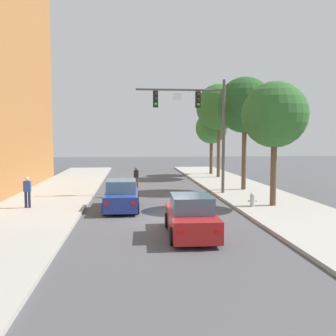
% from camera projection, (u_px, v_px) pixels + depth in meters
% --- Properties ---
extents(ground_plane, '(120.00, 120.00, 0.00)m').
position_uv_depth(ground_plane, '(164.00, 218.00, 17.62)').
color(ground_plane, '#4C4C51').
extents(sidewalk_left, '(5.00, 60.00, 0.15)m').
position_uv_depth(sidewalk_left, '(22.00, 220.00, 16.97)').
color(sidewalk_left, '#A8A59E').
rests_on(sidewalk_left, ground).
extents(sidewalk_right, '(5.00, 60.00, 0.15)m').
position_uv_depth(sidewalk_right, '(296.00, 214.00, 18.27)').
color(sidewalk_right, '#A8A59E').
rests_on(sidewalk_right, ground).
extents(traffic_signal_mast, '(5.90, 0.38, 7.50)m').
position_uv_depth(traffic_signal_mast, '(199.00, 115.00, 24.47)').
color(traffic_signal_mast, '#514C47').
rests_on(traffic_signal_mast, sidewalk_right).
extents(car_lead_blue, '(1.86, 4.25, 1.60)m').
position_uv_depth(car_lead_blue, '(122.00, 196.00, 19.80)').
color(car_lead_blue, navy).
rests_on(car_lead_blue, ground).
extents(car_following_red, '(1.92, 4.28, 1.60)m').
position_uv_depth(car_following_red, '(191.00, 217.00, 14.50)').
color(car_following_red, '#B21E1E').
rests_on(car_following_red, ground).
extents(pedestrian_sidewalk_left_walker, '(0.36, 0.22, 1.64)m').
position_uv_depth(pedestrian_sidewalk_left_walker, '(27.00, 190.00, 19.50)').
color(pedestrian_sidewalk_left_walker, '#232847').
rests_on(pedestrian_sidewalk_left_walker, sidewalk_left).
extents(pedestrian_crossing_road, '(0.36, 0.22, 1.64)m').
position_uv_depth(pedestrian_crossing_road, '(136.00, 177.00, 28.03)').
color(pedestrian_crossing_road, brown).
rests_on(pedestrian_crossing_road, ground).
extents(fire_hydrant, '(0.48, 0.24, 0.72)m').
position_uv_depth(fire_hydrant, '(252.00, 200.00, 19.90)').
color(fire_hydrant, '#B2B2B7').
rests_on(fire_hydrant, sidewalk_right).
extents(street_tree_nearest, '(3.54, 3.54, 6.67)m').
position_uv_depth(street_tree_nearest, '(275.00, 115.00, 19.91)').
color(street_tree_nearest, brown).
rests_on(street_tree_nearest, sidewalk_right).
extents(street_tree_second, '(3.93, 3.93, 7.95)m').
position_uv_depth(street_tree_second, '(245.00, 105.00, 26.24)').
color(street_tree_second, brown).
rests_on(street_tree_second, sidewalk_right).
extents(street_tree_third, '(4.29, 4.29, 8.71)m').
position_uv_depth(street_tree_third, '(219.00, 107.00, 34.77)').
color(street_tree_third, brown).
rests_on(street_tree_third, sidewalk_right).
extents(street_tree_farthest, '(3.26, 3.26, 6.36)m').
position_uv_depth(street_tree_farthest, '(211.00, 128.00, 38.22)').
color(street_tree_farthest, brown).
rests_on(street_tree_farthest, sidewalk_right).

